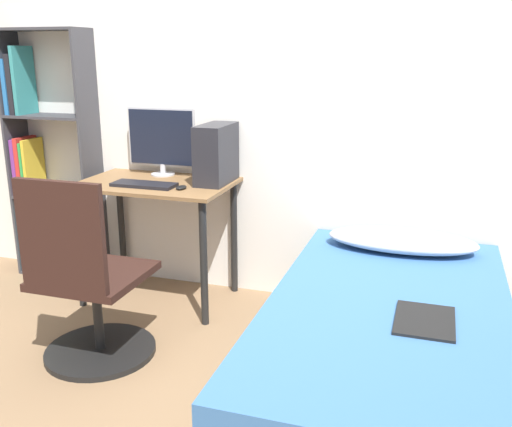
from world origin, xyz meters
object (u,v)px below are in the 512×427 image
at_px(bookshelf, 41,165).
at_px(bed, 386,351).
at_px(keyboard, 144,185).
at_px(pc_tower, 216,154).
at_px(monitor, 162,140).
at_px(office_chair, 88,294).

bearing_deg(bookshelf, bed, -19.31).
relative_size(keyboard, pc_tower, 1.09).
bearing_deg(bookshelf, monitor, 1.47).
height_order(monitor, keyboard, monitor).
height_order(bookshelf, monitor, bookshelf).
relative_size(bookshelf, office_chair, 1.71).
relative_size(office_chair, pc_tower, 2.78).
bearing_deg(bed, office_chair, -175.18).
distance_m(bookshelf, bed, 2.69).
xyz_separation_m(monitor, pc_tower, (0.42, -0.10, -0.05)).
xyz_separation_m(office_chair, bed, (1.48, 0.12, -0.14)).
xyz_separation_m(office_chair, monitor, (-0.07, 1.02, 0.64)).
relative_size(bed, pc_tower, 5.55).
height_order(bookshelf, bed, bookshelf).
height_order(office_chair, keyboard, office_chair).
xyz_separation_m(keyboard, pc_tower, (0.38, 0.23, 0.17)).
distance_m(bookshelf, keyboard, 1.02).
distance_m(bookshelf, monitor, 0.96).
height_order(bookshelf, keyboard, bookshelf).
bearing_deg(office_chair, keyboard, 92.78).
height_order(monitor, pc_tower, monitor).
height_order(keyboard, pc_tower, pc_tower).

